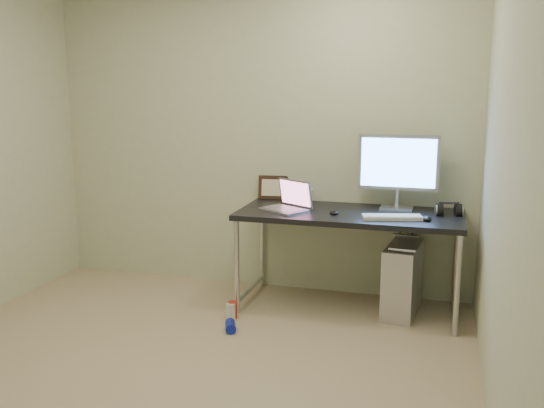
{
  "coord_description": "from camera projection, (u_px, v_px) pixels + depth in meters",
  "views": [
    {
      "loc": [
        1.47,
        -2.98,
        1.68
      ],
      "look_at": [
        0.32,
        1.04,
        0.85
      ],
      "focal_mm": 40.0,
      "sensor_mm": 36.0,
      "label": 1
    }
  ],
  "objects": [
    {
      "name": "tower_computer",
      "position": [
        403.0,
        280.0,
        4.46
      ],
      "size": [
        0.28,
        0.53,
        0.56
      ],
      "rotation": [
        0.0,
        0.0,
        -0.11
      ],
      "color": "silver",
      "rests_on": "ground"
    },
    {
      "name": "mouse_right",
      "position": [
        426.0,
        217.0,
        4.21
      ],
      "size": [
        0.09,
        0.12,
        0.04
      ],
      "primitive_type": "ellipsoid",
      "rotation": [
        0.0,
        0.0,
        0.16
      ],
      "color": "black",
      "rests_on": "desk"
    },
    {
      "name": "can_white",
      "position": [
        231.0,
        311.0,
        4.39
      ],
      "size": [
        0.09,
        0.09,
        0.12
      ],
      "primitive_type": "cylinder",
      "rotation": [
        0.0,
        0.0,
        -0.43
      ],
      "color": "silver",
      "rests_on": "ground"
    },
    {
      "name": "cable_b",
      "position": [
        411.0,
        254.0,
        4.7
      ],
      "size": [
        0.02,
        0.11,
        0.71
      ],
      "primitive_type": "cylinder",
      "rotation": [
        0.14,
        0.0,
        0.09
      ],
      "color": "black",
      "rests_on": "ground"
    },
    {
      "name": "wall_back",
      "position": [
        258.0,
        138.0,
        4.94
      ],
      "size": [
        3.5,
        0.02,
        2.5
      ],
      "primitive_type": "cube",
      "color": "beige",
      "rests_on": "ground"
    },
    {
      "name": "can_red",
      "position": [
        233.0,
        310.0,
        4.41
      ],
      "size": [
        0.08,
        0.08,
        0.12
      ],
      "primitive_type": "cylinder",
      "rotation": [
        0.0,
        0.0,
        0.27
      ],
      "color": "#B7200F",
      "rests_on": "ground"
    },
    {
      "name": "wall_right",
      "position": [
        505.0,
        178.0,
        2.82
      ],
      "size": [
        0.02,
        3.5,
        2.5
      ],
      "primitive_type": "cube",
      "color": "beige",
      "rests_on": "ground"
    },
    {
      "name": "laptop",
      "position": [
        288.0,
        203.0,
        4.53
      ],
      "size": [
        0.41,
        0.39,
        0.22
      ],
      "rotation": [
        0.0,
        0.0,
        -0.53
      ],
      "color": "silver",
      "rests_on": "desk"
    },
    {
      "name": "can_blue",
      "position": [
        231.0,
        326.0,
        4.18
      ],
      "size": [
        0.11,
        0.15,
        0.07
      ],
      "primitive_type": "cylinder",
      "rotation": [
        1.57,
        0.0,
        0.39
      ],
      "color": "#0F1DA7",
      "rests_on": "ground"
    },
    {
      "name": "desk",
      "position": [
        350.0,
        222.0,
        4.49
      ],
      "size": [
        1.64,
        0.72,
        0.75
      ],
      "color": "black",
      "rests_on": "ground"
    },
    {
      "name": "picture_frame",
      "position": [
        273.0,
        187.0,
        4.96
      ],
      "size": [
        0.25,
        0.1,
        0.2
      ],
      "primitive_type": "cube",
      "rotation": [
        -0.21,
        0.0,
        0.12
      ],
      "color": "black",
      "rests_on": "desk"
    },
    {
      "name": "webcam",
      "position": [
        310.0,
        192.0,
        4.85
      ],
      "size": [
        0.04,
        0.04,
        0.11
      ],
      "rotation": [
        0.0,
        0.0,
        -0.3
      ],
      "color": "silver",
      "rests_on": "desk"
    },
    {
      "name": "mouse_left",
      "position": [
        334.0,
        212.0,
        4.41
      ],
      "size": [
        0.08,
        0.11,
        0.04
      ],
      "primitive_type": "ellipsoid",
      "rotation": [
        0.0,
        0.0,
        0.2
      ],
      "color": "black",
      "rests_on": "desk"
    },
    {
      "name": "headphones",
      "position": [
        449.0,
        211.0,
        4.36
      ],
      "size": [
        0.19,
        0.12,
        0.12
      ],
      "rotation": [
        0.0,
        0.0,
        0.17
      ],
      "color": "black",
      "rests_on": "desk"
    },
    {
      "name": "keyboard",
      "position": [
        392.0,
        217.0,
        4.25
      ],
      "size": [
        0.43,
        0.23,
        0.02
      ],
      "primitive_type": "cube",
      "rotation": [
        0.0,
        0.0,
        0.24
      ],
      "color": "silver",
      "rests_on": "desk"
    },
    {
      "name": "floor",
      "position": [
        170.0,
        377.0,
        3.53
      ],
      "size": [
        3.5,
        3.5,
        0.0
      ],
      "primitive_type": "plane",
      "color": "tan",
      "rests_on": "ground"
    },
    {
      "name": "monitor",
      "position": [
        398.0,
        166.0,
        4.51
      ],
      "size": [
        0.6,
        0.18,
        0.56
      ],
      "rotation": [
        0.0,
        0.0,
        -0.01
      ],
      "color": "silver",
      "rests_on": "desk"
    },
    {
      "name": "cable_a",
      "position": [
        400.0,
        250.0,
        4.74
      ],
      "size": [
        0.01,
        0.16,
        0.69
      ],
      "primitive_type": "cylinder",
      "rotation": [
        0.21,
        0.0,
        0.0
      ],
      "color": "black",
      "rests_on": "ground"
    }
  ]
}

